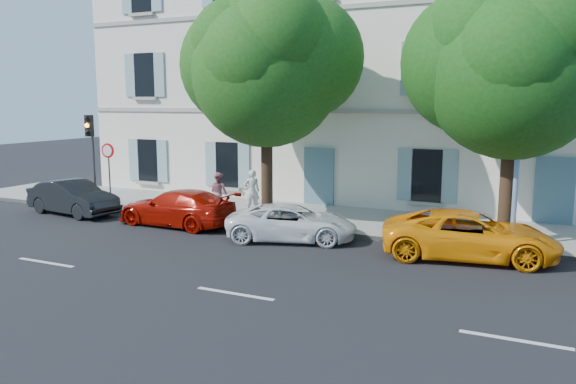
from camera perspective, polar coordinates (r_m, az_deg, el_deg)
The scene contains 15 objects.
ground at distance 16.60m, azimuth 1.63°, elevation -6.12°, with size 90.00×90.00×0.00m, color black.
sidewalk at distance 20.63m, azimuth 6.55°, elevation -2.92°, with size 36.00×4.50×0.15m, color #A09E96.
kerb at distance 18.63m, azimuth 4.42°, elevation -4.19°, with size 36.00×0.16×0.16m, color #9E998E.
building at distance 25.75m, azimuth 10.96°, elevation 12.63°, with size 28.00×7.00×12.00m, color white.
car_dark_sedan at distance 23.48m, azimuth -21.00°, elevation -0.52°, with size 1.42×4.06×1.34m, color black.
car_red_coupe at distance 20.33m, azimuth -11.21°, elevation -1.56°, with size 1.82×4.47×1.30m, color #A50F04.
car_white_coupe at distance 17.86m, azimuth 0.39°, elevation -3.12°, with size 1.90×4.12×1.14m, color white.
car_yellow_supercar at distance 16.60m, azimuth 18.00°, elevation -4.18°, with size 2.22×4.83×1.34m, color #FF970A.
tree_left at distance 19.89m, azimuth -2.22°, elevation 12.05°, with size 5.24×5.24×8.12m.
tree_right at distance 17.78m, azimuth 21.98°, elevation 11.31°, with size 5.15×5.15×7.94m.
traffic_light at distance 24.34m, azimuth -19.40°, elevation 4.99°, with size 0.32×0.42×3.69m.
road_sign at distance 23.76m, azimuth -17.78°, elevation 3.02°, with size 0.60×0.09×2.58m.
street_lamp at distance 17.23m, azimuth 22.56°, elevation 8.37°, with size 0.29×1.58×7.40m.
pedestrian_a at distance 21.54m, azimuth -3.68°, elevation 0.08°, with size 0.60×0.40×1.66m, color white.
pedestrian_b at distance 21.55m, azimuth -7.04°, elevation -0.07°, with size 0.77×0.60×1.58m, color #B87680.
Camera 1 is at (6.33, -14.70, 4.38)m, focal length 35.00 mm.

